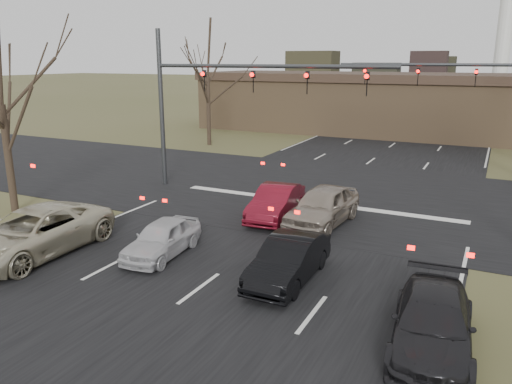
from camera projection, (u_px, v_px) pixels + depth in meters
ground at (132, 339)px, 11.99m from camera, size 360.00×360.00×0.00m
road_main at (438, 111)px, 64.07m from camera, size 14.00×300.00×0.02m
road_cross at (328, 193)px, 25.01m from camera, size 200.00×14.00×0.02m
building at (434, 105)px, 43.44m from camera, size 42.40×10.40×5.30m
mast_arm_near at (215, 90)px, 24.19m from camera, size 12.12×0.24×8.00m
mast_arm_far at (481, 87)px, 28.04m from camera, size 11.12×0.24×8.00m
tree_left_far at (207, 48)px, 37.32m from camera, size 5.70×5.70×9.50m
car_silver_suv at (34, 233)px, 16.99m from camera, size 2.74×5.77×1.59m
car_white_sedan at (162, 238)px, 16.97m from camera, size 1.77×3.73×1.23m
car_black_hatch at (289, 260)px, 15.01m from camera, size 1.47×4.06×1.33m
car_charcoal_sedan at (433, 323)px, 11.47m from camera, size 2.18×4.55×1.28m
car_red_ahead at (276, 202)px, 20.95m from camera, size 1.90×4.32×1.38m
car_silver_ahead at (323, 206)px, 20.09m from camera, size 2.20×4.74×1.57m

